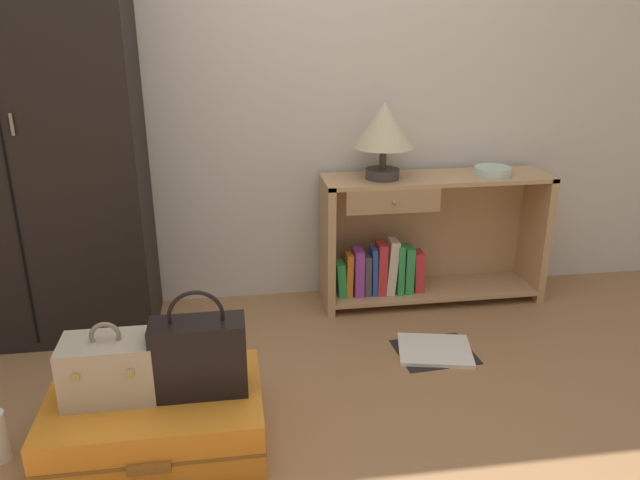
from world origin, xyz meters
The scene contains 10 objects.
ground_plane centered at (0.00, 0.00, 0.00)m, with size 9.00×9.00×0.00m, color #9E7047.
back_wall centered at (0.00, 1.50, 1.30)m, with size 6.40×0.10×2.60m, color beige.
wardrobe centered at (-1.13, 1.20, 1.06)m, with size 1.04×0.47×2.11m.
bookshelf centered at (0.78, 1.28, 0.34)m, with size 1.19×0.32×0.69m.
table_lamp centered at (0.55, 1.26, 0.95)m, with size 0.30×0.30×0.38m.
bowl centered at (1.13, 1.25, 0.71)m, with size 0.19×0.19×0.04m, color silver.
suitcase_large centered at (-0.52, 0.23, 0.11)m, with size 0.76×0.54×0.21m.
train_case centered at (-0.66, 0.24, 0.32)m, with size 0.32×0.20×0.29m.
handbag centered at (-0.36, 0.22, 0.36)m, with size 0.33×0.14×0.39m.
open_book_on_floor centered at (0.68, 0.70, 0.01)m, with size 0.38×0.34×0.02m.
Camera 1 is at (-0.22, -1.70, 1.49)m, focal length 34.72 mm.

